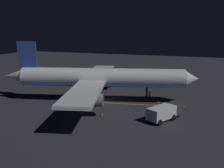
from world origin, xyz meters
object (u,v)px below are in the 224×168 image
at_px(airliner, 99,78).
at_px(traffic_cone_near_right, 159,102).
at_px(catering_truck, 105,82).
at_px(traffic_cone_near_left, 151,95).
at_px(traffic_cone_under_wing, 102,114).
at_px(ground_crew_worker, 150,96).
at_px(baggage_truck, 164,113).

xyz_separation_m(airliner, traffic_cone_near_right, (-2.18, 11.04, -4.18)).
xyz_separation_m(airliner, catering_truck, (-10.78, -3.06, -3.08)).
relative_size(traffic_cone_near_left, traffic_cone_near_right, 1.00).
distance_m(airliner, traffic_cone_near_right, 12.00).
bearing_deg(traffic_cone_near_right, traffic_cone_under_wing, -36.65).
xyz_separation_m(ground_crew_worker, traffic_cone_near_right, (1.89, 2.11, -0.64)).
bearing_deg(catering_truck, traffic_cone_near_left, 73.06).
xyz_separation_m(airliner, traffic_cone_under_wing, (7.56, 3.79, -4.18)).
height_order(traffic_cone_near_right, traffic_cone_under_wing, same).
xyz_separation_m(traffic_cone_near_right, traffic_cone_under_wing, (9.74, -7.25, 0.00)).
distance_m(baggage_truck, traffic_cone_near_left, 13.96).
xyz_separation_m(baggage_truck, traffic_cone_near_left, (-13.15, -4.60, -0.92)).
distance_m(ground_crew_worker, traffic_cone_under_wing, 12.73).
bearing_deg(airliner, traffic_cone_near_left, 129.67).
xyz_separation_m(catering_truck, traffic_cone_near_left, (3.58, 11.75, -1.09)).
bearing_deg(traffic_cone_near_right, airliner, -78.81).
relative_size(baggage_truck, catering_truck, 0.99).
height_order(catering_truck, traffic_cone_under_wing, catering_truck).
xyz_separation_m(catering_truck, ground_crew_worker, (6.71, 11.99, -0.46)).
relative_size(catering_truck, traffic_cone_near_right, 12.12).
height_order(baggage_truck, traffic_cone_near_left, baggage_truck).
height_order(baggage_truck, traffic_cone_under_wing, baggage_truck).
distance_m(catering_truck, ground_crew_worker, 13.75).
relative_size(catering_truck, traffic_cone_under_wing, 12.12).
xyz_separation_m(ground_crew_worker, traffic_cone_near_left, (-3.13, -0.24, -0.64)).
height_order(traffic_cone_near_left, traffic_cone_near_right, same).
relative_size(baggage_truck, traffic_cone_near_right, 11.95).
height_order(airliner, traffic_cone_under_wing, airliner).
bearing_deg(ground_crew_worker, baggage_truck, 23.51).
bearing_deg(catering_truck, traffic_cone_near_right, 58.63).
relative_size(catering_truck, traffic_cone_near_left, 12.12).
relative_size(baggage_truck, traffic_cone_near_left, 11.95).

